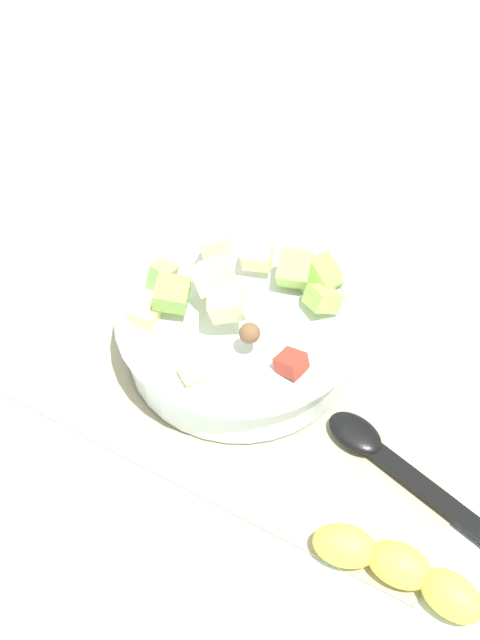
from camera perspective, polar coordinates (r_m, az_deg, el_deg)
ground_plane at (r=0.82m, az=1.10°, el=-1.96°), size 2.40×2.40×0.00m
placemat at (r=0.82m, az=1.11°, el=-1.83°), size 0.49×0.35×0.01m
salad_bowl at (r=0.79m, az=0.01°, el=-0.30°), size 0.24×0.24×0.12m
serving_spoon at (r=0.75m, az=10.49°, el=-9.72°), size 0.20×0.08×0.01m
banana_whole at (r=0.69m, az=11.26°, el=-17.09°), size 0.15×0.05×0.04m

